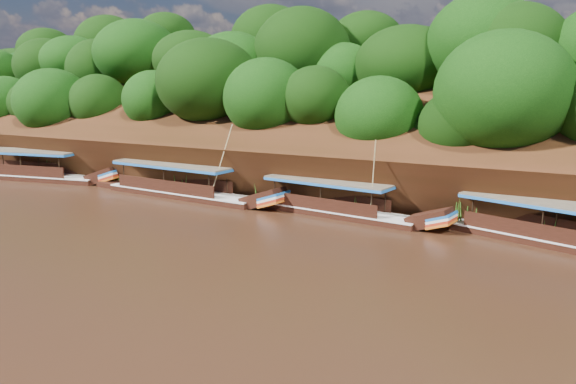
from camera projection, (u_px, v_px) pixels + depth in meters
name	position (u px, v px, depth m)	size (l,w,h in m)	color
ground	(263.00, 249.00, 28.39)	(160.00, 160.00, 0.00)	black
riverbank	(403.00, 159.00, 47.52)	(120.00, 30.06, 19.40)	black
boat_1	(346.00, 209.00, 35.03)	(13.01, 3.28, 5.46)	black
boat_2	(190.00, 191.00, 40.79)	(15.53, 3.13, 5.93)	black
boat_3	(45.00, 174.00, 48.14)	(14.37, 4.82, 3.02)	black
reeds	(295.00, 194.00, 37.89)	(49.46, 2.25, 2.15)	#3A741D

